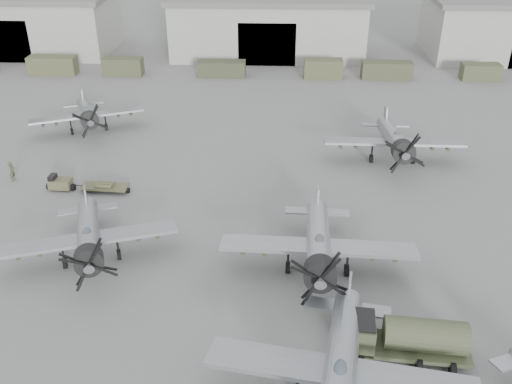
# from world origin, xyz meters

# --- Properties ---
(ground) EXTENTS (220.00, 220.00, 0.00)m
(ground) POSITION_xyz_m (0.00, 0.00, 0.00)
(ground) COLOR #5D5C5A
(ground) RESTS_ON ground
(hangar_left) EXTENTS (29.00, 14.80, 8.70)m
(hangar_left) POSITION_xyz_m (-38.00, 61.96, 4.37)
(hangar_left) COLOR gray
(hangar_left) RESTS_ON ground
(hangar_center) EXTENTS (29.00, 14.80, 8.70)m
(hangar_center) POSITION_xyz_m (0.00, 61.96, 4.37)
(hangar_center) COLOR gray
(hangar_center) RESTS_ON ground
(support_truck_1) EXTENTS (6.42, 2.20, 2.44)m
(support_truck_1) POSITION_xyz_m (-29.05, 50.00, 1.22)
(support_truck_1) COLOR #47482F
(support_truck_1) RESTS_ON ground
(support_truck_2) EXTENTS (5.28, 2.20, 2.35)m
(support_truck_2) POSITION_xyz_m (-19.37, 50.00, 1.18)
(support_truck_2) COLOR #3E422B
(support_truck_2) RESTS_ON ground
(support_truck_3) EXTENTS (6.32, 2.20, 2.08)m
(support_truck_3) POSITION_xyz_m (-5.92, 50.00, 1.04)
(support_truck_3) COLOR #373C27
(support_truck_3) RESTS_ON ground
(support_truck_4) EXTENTS (5.09, 2.20, 2.50)m
(support_truck_4) POSITION_xyz_m (7.68, 50.00, 1.25)
(support_truck_4) COLOR #46482F
(support_truck_4) RESTS_ON ground
(support_truck_5) EXTENTS (6.65, 2.20, 2.27)m
(support_truck_5) POSITION_xyz_m (16.12, 50.00, 1.14)
(support_truck_5) COLOR #3C3F29
(support_truck_5) RESTS_ON ground
(support_truck_6) EXTENTS (4.99, 2.20, 2.14)m
(support_truck_6) POSITION_xyz_m (28.49, 50.00, 1.07)
(support_truck_6) COLOR #40452D
(support_truck_6) RESTS_ON ground
(aircraft_near_1) EXTENTS (13.95, 12.55, 5.54)m
(aircraft_near_1) POSITION_xyz_m (5.17, -4.48, 2.52)
(aircraft_near_1) COLOR gray
(aircraft_near_1) RESTS_ON ground
(aircraft_mid_1) EXTENTS (12.24, 11.02, 4.91)m
(aircraft_mid_1) POSITION_xyz_m (-11.04, 7.22, 2.23)
(aircraft_mid_1) COLOR gray
(aircraft_mid_1) RESTS_ON ground
(aircraft_mid_2) EXTENTS (13.32, 11.98, 5.33)m
(aircraft_mid_2) POSITION_xyz_m (4.71, 6.66, 2.43)
(aircraft_mid_2) COLOR #919499
(aircraft_mid_2) RESTS_ON ground
(aircraft_far_0) EXTENTS (11.60, 10.49, 4.71)m
(aircraft_far_0) POSITION_xyz_m (-18.17, 30.24, 2.14)
(aircraft_far_0) COLOR gray
(aircraft_far_0) RESTS_ON ground
(aircraft_far_1) EXTENTS (13.02, 11.71, 5.24)m
(aircraft_far_1) POSITION_xyz_m (12.73, 24.24, 2.38)
(aircraft_far_1) COLOR gray
(aircraft_far_1) RESTS_ON ground
(fuel_tanker) EXTENTS (7.10, 2.90, 2.67)m
(fuel_tanker) POSITION_xyz_m (9.25, -0.75, 1.53)
(fuel_tanker) COLOR #3C422B
(fuel_tanker) RESTS_ON ground
(tug_trailer) EXTENTS (6.94, 1.69, 1.38)m
(tug_trailer) POSITION_xyz_m (-15.44, 17.76, 0.52)
(tug_trailer) COLOR #4B4B31
(tug_trailer) RESTS_ON ground
(ground_crew) EXTENTS (0.46, 0.69, 1.89)m
(ground_crew) POSITION_xyz_m (-21.75, 19.26, 0.94)
(ground_crew) COLOR #42472E
(ground_crew) RESTS_ON ground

